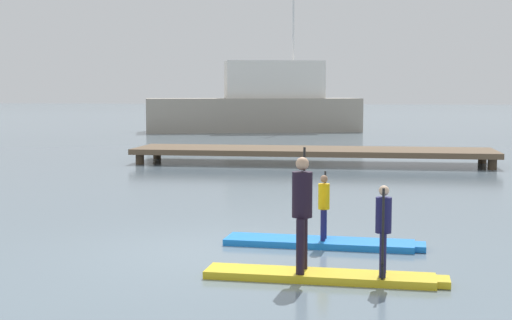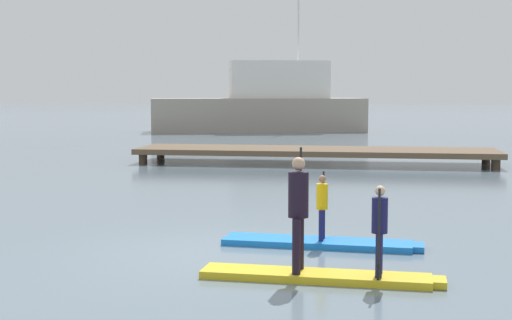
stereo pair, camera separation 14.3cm
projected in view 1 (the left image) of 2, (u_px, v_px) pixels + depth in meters
The scene contains 8 objects.
ground_plane at pixel (219, 254), 11.17m from camera, with size 240.00×240.00×0.00m, color slate.
paddleboard_near at pixel (324, 243), 11.73m from camera, with size 3.17×0.85×0.10m.
paddler_child_solo at pixel (324, 204), 11.68m from camera, with size 0.19×0.37×1.07m.
paddleboard_far at pixel (324, 276), 9.62m from camera, with size 3.16×0.68×0.10m.
paddler_adult at pixel (302, 206), 9.60m from camera, with size 0.28×0.48×1.61m.
paddler_child_front at pixel (383, 225), 9.40m from camera, with size 0.21×0.40×1.15m.
fishing_boat_white_large at pixel (259, 106), 43.99m from camera, with size 12.91×6.55×8.82m.
floating_dock at pixel (312, 151), 24.81m from camera, with size 11.90×2.64×0.51m.
Camera 1 is at (2.19, -10.78, 2.45)m, focal length 52.22 mm.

